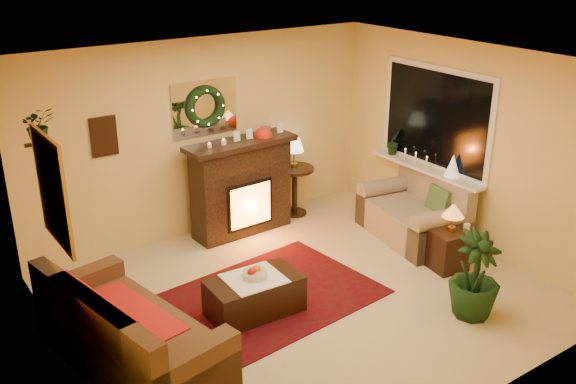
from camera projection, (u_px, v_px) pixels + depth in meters
floor at (306, 297)px, 7.18m from camera, size 5.00×5.00×0.00m
ceiling at (309, 64)px, 6.21m from camera, size 5.00×5.00×0.00m
wall_back at (205, 137)px, 8.41m from camera, size 5.00×5.00×0.00m
wall_front at (479, 276)px, 4.98m from camera, size 5.00×5.00×0.00m
wall_left at (67, 251)px, 5.37m from camera, size 4.50×4.50×0.00m
wall_right at (468, 147)px, 8.02m from camera, size 4.50×4.50×0.00m
area_rug at (272, 295)px, 7.20m from camera, size 2.39×1.89×0.01m
sofa at (131, 325)px, 5.90m from camera, size 1.26×2.17×0.88m
red_throw at (118, 319)px, 5.95m from camera, size 0.75×1.21×0.02m
fireplace at (241, 194)px, 8.58m from camera, size 1.35×0.47×1.23m
poinsettia at (263, 136)px, 8.46m from camera, size 0.24×0.24×0.24m
mantel_candle_a at (210, 150)px, 8.04m from camera, size 0.06×0.06×0.17m
mantel_candle_b at (224, 147)px, 8.14m from camera, size 0.06×0.06×0.19m
mantel_mirror at (205, 108)px, 8.25m from camera, size 0.92×0.02×0.72m
wreath at (206, 107)px, 8.21m from camera, size 0.55×0.11×0.55m
wall_art at (104, 136)px, 7.59m from camera, size 0.32×0.03×0.48m
gold_mirror at (52, 190)px, 5.44m from camera, size 0.03×0.84×1.00m
hanging_plant at (41, 141)px, 6.01m from camera, size 0.33×0.28×0.36m
loveseat at (412, 208)px, 8.45m from camera, size 1.08×1.59×0.85m
window_frame at (436, 118)px, 8.34m from camera, size 0.03×1.86×1.36m
window_glass at (435, 118)px, 8.33m from camera, size 0.02×1.70×1.22m
window_sill at (426, 169)px, 8.54m from camera, size 0.22×1.86×0.04m
mini_tree at (453, 165)px, 8.17m from camera, size 0.19×0.19×0.29m
sill_plant at (394, 141)px, 8.98m from camera, size 0.26×0.21×0.48m
side_table_round at (295, 193)px, 9.21m from camera, size 0.64×0.64×0.71m
lamp_cream at (294, 155)px, 9.04m from camera, size 0.27×0.27×0.42m
end_table_square at (448, 248)px, 7.70m from camera, size 0.45×0.45×0.48m
lamp_tiffany at (453, 211)px, 7.55m from camera, size 0.26×0.26×0.38m
coffee_table at (254, 296)px, 6.80m from camera, size 1.01×0.59×0.41m
fruit_bowl at (255, 274)px, 6.73m from camera, size 0.26×0.26×0.06m
floor_palm at (475, 278)px, 6.67m from camera, size 1.64×1.64×2.84m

